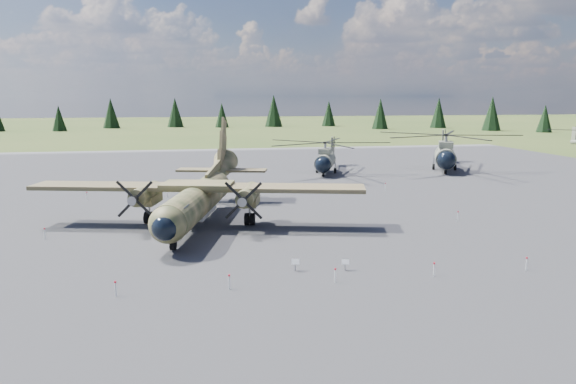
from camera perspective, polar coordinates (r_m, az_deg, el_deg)
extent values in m
plane|color=#4B5124|center=(44.70, -2.31, -3.82)|extent=(500.00, 500.00, 0.00)
cube|color=slate|center=(54.39, -3.86, -1.39)|extent=(120.00, 120.00, 0.04)
cylinder|color=#323C20|center=(45.65, -9.28, -0.92)|extent=(6.68, 16.82, 2.60)
sphere|color=#323C20|center=(37.73, -12.11, -3.25)|extent=(3.10, 3.10, 2.55)
sphere|color=black|center=(37.27, -12.32, -3.49)|extent=(2.28, 2.28, 1.87)
cube|color=black|center=(38.99, -11.56, -1.77)|extent=(2.17, 1.90, 0.51)
cone|color=#323C20|center=(56.09, -6.82, 2.12)|extent=(4.06, 6.81, 3.91)
cube|color=#A9ABAE|center=(46.74, -9.00, -2.00)|extent=(3.10, 5.83, 0.46)
cube|color=#33391E|center=(45.92, -9.19, 0.49)|extent=(26.84, 9.76, 0.32)
cube|color=#323C20|center=(45.88, -9.20, 0.75)|extent=(6.22, 4.62, 0.32)
cylinder|color=#323C20|center=(46.84, -14.24, -0.13)|extent=(2.55, 5.02, 1.39)
cube|color=#323C20|center=(47.64, -13.93, -0.69)|extent=(2.13, 3.40, 0.74)
cone|color=gray|center=(44.03, -15.43, -0.80)|extent=(0.89, 0.98, 0.71)
cylinder|color=black|center=(47.94, -13.86, -2.55)|extent=(1.05, 1.19, 1.02)
cylinder|color=#323C20|center=(44.98, -4.06, -0.25)|extent=(2.55, 5.02, 1.39)
cube|color=#323C20|center=(45.81, -3.93, -0.84)|extent=(2.13, 3.40, 0.74)
cone|color=gray|center=(42.05, -4.61, -0.96)|extent=(0.89, 0.98, 0.71)
cylinder|color=black|center=(46.13, -3.90, -2.76)|extent=(1.05, 1.19, 1.02)
cube|color=#323C20|center=(52.58, -7.53, 2.21)|extent=(2.00, 6.85, 1.56)
cube|color=#33391E|center=(56.53, -6.73, 2.22)|extent=(9.13, 4.20, 0.20)
cylinder|color=gray|center=(38.99, -11.62, -4.25)|extent=(0.16, 0.16, 0.84)
cylinder|color=black|center=(39.16, -11.59, -5.20)|extent=(0.53, 0.92, 0.87)
cylinder|color=gray|center=(76.16, 3.82, 3.10)|extent=(4.47, 7.07, 2.32)
sphere|color=black|center=(72.86, 3.57, 2.77)|extent=(2.74, 2.74, 2.13)
sphere|color=gray|center=(79.47, 4.05, 3.37)|extent=(2.74, 2.74, 2.13)
cube|color=gray|center=(75.64, 3.80, 4.19)|extent=(2.50, 3.33, 0.70)
cylinder|color=gray|center=(75.57, 3.81, 4.71)|extent=(0.43, 0.43, 0.93)
cylinder|color=gray|center=(82.88, 4.28, 3.86)|extent=(3.44, 7.71, 1.33)
cube|color=gray|center=(86.22, 4.49, 4.86)|extent=(0.64, 1.29, 2.23)
cylinder|color=black|center=(86.20, 4.71, 4.85)|extent=(0.88, 2.29, 2.41)
cylinder|color=black|center=(73.58, 3.60, 1.82)|extent=(0.46, 0.68, 0.63)
cylinder|color=black|center=(77.55, 2.97, 2.23)|extent=(0.52, 0.79, 0.74)
cylinder|color=gray|center=(77.49, 2.97, 2.58)|extent=(0.17, 0.17, 1.35)
cylinder|color=black|center=(77.32, 4.81, 2.18)|extent=(0.52, 0.79, 0.74)
cylinder|color=gray|center=(77.26, 4.82, 2.54)|extent=(0.17, 0.17, 1.35)
cylinder|color=gray|center=(82.03, 15.68, 3.46)|extent=(5.76, 8.38, 2.76)
sphere|color=black|center=(78.08, 15.78, 3.12)|extent=(3.35, 3.35, 2.54)
sphere|color=gray|center=(85.98, 15.58, 3.74)|extent=(3.35, 3.35, 2.54)
cube|color=gray|center=(81.42, 15.74, 4.67)|extent=(3.16, 3.99, 0.83)
cylinder|color=gray|center=(81.36, 15.77, 5.25)|extent=(0.53, 0.53, 1.10)
cylinder|color=gray|center=(90.06, 15.50, 4.25)|extent=(4.69, 8.99, 1.58)
cube|color=gray|center=(94.07, 15.45, 5.31)|extent=(0.85, 1.51, 2.65)
cylinder|color=black|center=(94.09, 15.69, 5.30)|extent=(1.23, 2.65, 2.87)
cylinder|color=black|center=(78.92, 15.71, 2.06)|extent=(0.59, 0.81, 0.75)
cylinder|color=black|center=(83.47, 14.57, 2.51)|extent=(0.66, 0.94, 0.88)
cylinder|color=gray|center=(83.40, 14.59, 2.90)|extent=(0.20, 0.20, 1.60)
cylinder|color=black|center=(83.59, 16.61, 2.42)|extent=(0.66, 0.94, 0.88)
cylinder|color=gray|center=(83.53, 16.63, 2.82)|extent=(0.20, 0.20, 1.60)
cube|color=gray|center=(118.02, 27.08, 5.30)|extent=(0.49, 1.46, 2.47)
cylinder|color=black|center=(118.18, 27.23, 5.29)|extent=(0.55, 2.64, 2.68)
cube|color=gray|center=(34.26, 0.75, -7.53)|extent=(0.10, 0.10, 0.60)
cube|color=white|center=(34.12, 0.77, -7.10)|extent=(0.51, 0.29, 0.34)
cube|color=gray|center=(34.53, 5.83, -7.48)|extent=(0.09, 0.09, 0.55)
cube|color=white|center=(34.41, 5.86, -7.08)|extent=(0.47, 0.28, 0.31)
cylinder|color=white|center=(31.38, -17.11, -9.42)|extent=(0.07, 0.07, 0.80)
cylinder|color=red|center=(31.26, -17.15, -8.73)|extent=(0.12, 0.12, 0.10)
cylinder|color=white|center=(31.25, -5.98, -9.11)|extent=(0.07, 0.07, 0.80)
cylinder|color=red|center=(31.12, -5.99, -8.41)|extent=(0.12, 0.12, 0.10)
cylinder|color=white|center=(32.26, 4.82, -8.49)|extent=(0.07, 0.07, 0.80)
cylinder|color=red|center=(32.13, 4.83, -7.81)|extent=(0.12, 0.12, 0.10)
cylinder|color=white|center=(34.30, 14.62, -7.66)|extent=(0.07, 0.07, 0.80)
cylinder|color=red|center=(34.18, 14.64, -7.02)|extent=(0.12, 0.12, 0.10)
cylinder|color=white|center=(37.20, 23.06, -6.77)|extent=(0.07, 0.07, 0.80)
cylinder|color=red|center=(37.10, 23.10, -6.17)|extent=(0.12, 0.12, 0.10)
cylinder|color=white|center=(60.63, -19.76, -0.41)|extent=(0.07, 0.07, 0.80)
cylinder|color=red|center=(60.56, -19.78, -0.04)|extent=(0.12, 0.12, 0.10)
cylinder|color=white|center=(59.87, -12.18, -0.18)|extent=(0.07, 0.07, 0.80)
cylinder|color=red|center=(59.81, -12.20, 0.20)|extent=(0.12, 0.12, 0.10)
cylinder|color=white|center=(60.18, -4.55, 0.06)|extent=(0.07, 0.07, 0.80)
cylinder|color=red|center=(60.12, -4.55, 0.44)|extent=(0.12, 0.12, 0.10)
cylinder|color=white|center=(61.54, 2.87, 0.30)|extent=(0.07, 0.07, 0.80)
cylinder|color=red|center=(61.47, 2.88, 0.66)|extent=(0.12, 0.12, 0.10)
cylinder|color=white|center=(63.88, 9.87, 0.51)|extent=(0.07, 0.07, 0.80)
cylinder|color=red|center=(63.81, 9.88, 0.86)|extent=(0.12, 0.12, 0.10)
cylinder|color=white|center=(45.32, -23.47, -3.93)|extent=(0.07, 0.07, 0.80)
cylinder|color=red|center=(45.23, -23.51, -3.43)|extent=(0.12, 0.12, 0.10)
cylinder|color=white|center=(49.71, 16.87, -2.38)|extent=(0.07, 0.07, 0.80)
cylinder|color=red|center=(49.63, 16.90, -1.93)|extent=(0.12, 0.12, 0.10)
cone|color=black|center=(182.25, 24.63, 6.82)|extent=(4.53, 4.53, 8.09)
cone|color=black|center=(185.13, 20.01, 7.52)|extent=(5.88, 5.88, 10.50)
cone|color=black|center=(196.68, 15.05, 7.81)|extent=(5.67, 5.67, 10.12)
cone|color=black|center=(186.00, 9.35, 7.87)|extent=(5.50, 5.50, 9.83)
cone|color=black|center=(201.10, 4.16, 7.97)|extent=(4.99, 4.99, 8.91)
cone|color=black|center=(197.03, -1.47, 8.26)|extent=(6.15, 6.15, 10.99)
cone|color=black|center=(193.69, -6.74, 7.77)|extent=(4.63, 4.63, 8.27)
cone|color=black|center=(197.84, -11.40, 7.94)|extent=(5.58, 5.58, 9.97)
cone|color=black|center=(196.82, -17.55, 7.66)|extent=(5.54, 5.54, 9.90)
cone|color=black|center=(185.04, -22.25, 6.96)|extent=(4.35, 4.35, 7.77)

